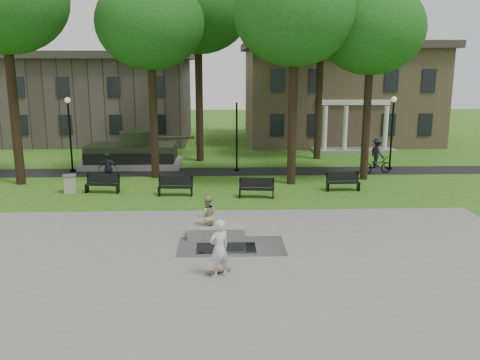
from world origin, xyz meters
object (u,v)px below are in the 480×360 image
(cyclist, at_px, (377,159))
(skateboarder, at_px, (219,248))
(friend_watching, at_px, (207,216))
(trash_bin, at_px, (70,184))
(concrete_block, at_px, (216,231))
(park_bench_0, at_px, (103,183))

(cyclist, bearing_deg, skateboarder, 132.94)
(friend_watching, xyz_separation_m, trash_bin, (-7.49, 7.42, -0.34))
(concrete_block, xyz_separation_m, friend_watching, (-0.36, 0.15, 0.58))
(friend_watching, distance_m, cyclist, 15.60)
(park_bench_0, height_order, trash_bin, park_bench_0)
(cyclist, xyz_separation_m, park_bench_0, (-16.09, -4.31, -0.40))
(skateboarder, distance_m, trash_bin, 13.97)
(skateboarder, height_order, park_bench_0, skateboarder)
(park_bench_0, bearing_deg, skateboarder, -54.19)
(skateboarder, height_order, cyclist, cyclist)
(friend_watching, height_order, cyclist, cyclist)
(concrete_block, relative_size, trash_bin, 2.29)
(concrete_block, bearing_deg, park_bench_0, 129.08)
(concrete_block, distance_m, trash_bin, 10.91)
(concrete_block, height_order, cyclist, cyclist)
(skateboarder, distance_m, cyclist, 18.55)
(park_bench_0, distance_m, trash_bin, 1.73)
(skateboarder, height_order, friend_watching, skateboarder)
(concrete_block, distance_m, skateboarder, 3.96)
(concrete_block, xyz_separation_m, park_bench_0, (-6.11, 7.53, 0.28))
(skateboarder, xyz_separation_m, park_bench_0, (-6.24, 11.42, -0.44))
(trash_bin, bearing_deg, cyclist, 13.46)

